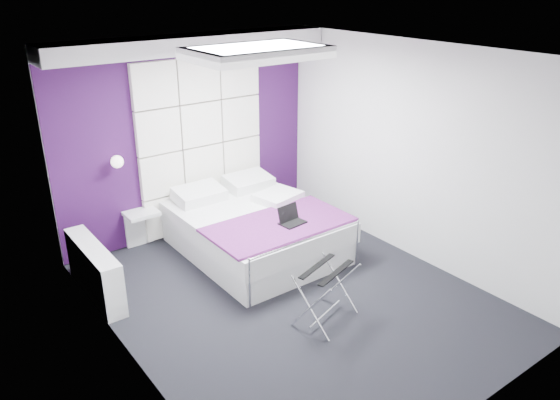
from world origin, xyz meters
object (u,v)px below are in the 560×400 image
Objects in this scene: nightstand at (141,214)px; luggage_rack at (326,294)px; radiator at (95,271)px; laptop at (290,219)px; wall_lamp at (116,161)px; bed at (255,229)px.

luggage_rack is (0.83, -2.55, -0.19)m from nightstand.
radiator is 2.24m from laptop.
radiator is 2.01× the size of luggage_rack.
wall_lamp is 0.77m from nightstand.
luggage_rack reaches higher than nightstand.
bed reaches higher than luggage_rack.
bed is 1.43m from nightstand.
nightstand is at bearing -9.97° from wall_lamp.
laptop is (0.12, -0.57, 0.33)m from bed.
laptop is at bearing -50.38° from nightstand.
nightstand is 2.69m from luggage_rack.
bed is 3.43× the size of luggage_rack.
wall_lamp is at bearing 94.33° from luggage_rack.
wall_lamp reaches higher than bed.
wall_lamp is 0.07× the size of bed.
laptop reaches higher than radiator.
laptop reaches higher than bed.
nightstand is (-1.10, 0.90, 0.18)m from bed.
bed is at bearing 63.01° from luggage_rack.
bed reaches higher than nightstand.
radiator is (-0.64, -0.76, -0.92)m from wall_lamp.
nightstand is (0.87, 0.72, 0.19)m from radiator.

